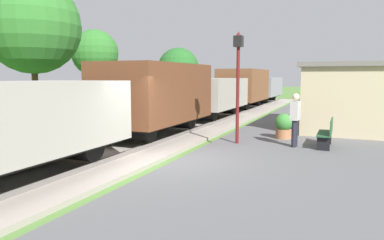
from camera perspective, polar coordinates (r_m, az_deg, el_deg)
The scene contains 14 objects.
ground_plane at distance 10.13m, azimuth -3.55°, elevation -7.47°, with size 160.00×160.00×0.00m, color #517A38.
platform_slab at distance 9.18m, azimuth 14.86°, elevation -8.39°, with size 6.00×60.00×0.25m, color #565659.
track_ballast at distance 11.36m, azimuth -14.53°, elevation -5.79°, with size 3.80×60.00×0.12m, color #9E9389.
rail_near at distance 10.92m, azimuth -11.52°, elevation -5.52°, with size 0.07×60.00×0.14m, color slate.
rail_far at distance 11.77m, azimuth -17.35°, elevation -4.79°, with size 0.07×60.00×0.14m, color slate.
freight_train at distance 20.31m, azimuth 3.29°, elevation 4.09°, with size 2.50×32.60×2.72m.
station_hut at distance 17.01m, azimuth 22.89°, elevation 3.45°, with size 3.50×5.80×2.78m.
bench_near_hut at distance 12.38m, azimuth 20.29°, elevation -1.85°, with size 0.42×1.50×0.91m.
person_waiting at distance 12.09m, azimuth 15.76°, elevation 0.33°, with size 0.30×0.41×1.71m.
potted_planter at distance 13.66m, azimuth 14.08°, elevation -0.84°, with size 0.64×0.64×0.92m.
lamp_post_near at distance 12.27m, azimuth 7.19°, elevation 8.19°, with size 0.28×0.28×3.70m.
tree_trackside_mid at distance 18.45m, azimuth -23.61°, elevation 13.26°, with size 4.31×4.31×6.91m.
tree_trackside_far at distance 23.44m, azimuth -14.88°, elevation 9.98°, with size 2.84×2.84×5.32m.
tree_field_left at distance 26.37m, azimuth -2.13°, elevation 7.99°, with size 2.93×2.93×4.51m.
Camera 1 is at (4.36, -8.79, 2.50)m, focal length 34.27 mm.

